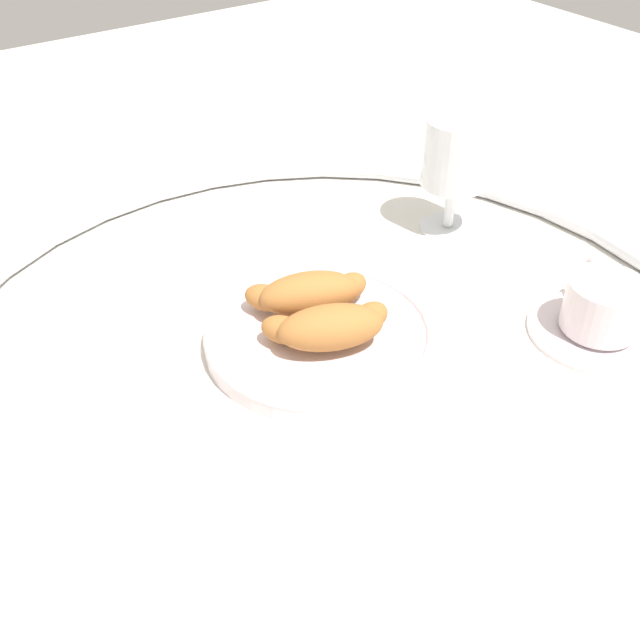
{
  "coord_description": "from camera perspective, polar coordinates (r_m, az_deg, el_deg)",
  "views": [
    {
      "loc": [
        -0.32,
        -0.44,
        0.48
      ],
      "look_at": [
        0.01,
        0.03,
        0.03
      ],
      "focal_mm": 42.37,
      "sensor_mm": 36.0,
      "label": 1
    }
  ],
  "objects": [
    {
      "name": "croissant_large",
      "position": [
        0.7,
        0.74,
        -0.41
      ],
      "size": [
        0.13,
        0.1,
        0.04
      ],
      "color": "#AD6B33",
      "rests_on": "pastry_plate"
    },
    {
      "name": "juice_glass_left",
      "position": [
        0.9,
        10.19,
        11.89
      ],
      "size": [
        0.08,
        0.08,
        0.14
      ],
      "color": "white",
      "rests_on": "ground_plane"
    },
    {
      "name": "coffee_cup_near",
      "position": [
        0.79,
        20.45,
        0.58
      ],
      "size": [
        0.14,
        0.14,
        0.06
      ],
      "color": "silver",
      "rests_on": "ground_plane"
    },
    {
      "name": "ground_plane",
      "position": [
        0.72,
        0.79,
        -3.23
      ],
      "size": [
        2.2,
        2.2,
        0.0
      ],
      "primitive_type": "plane",
      "color": "silver"
    },
    {
      "name": "croissant_small",
      "position": [
        0.74,
        -0.81,
        2.04
      ],
      "size": [
        0.13,
        0.1,
        0.04
      ],
      "color": "#AD6B33",
      "rests_on": "pastry_plate"
    },
    {
      "name": "pastry_plate",
      "position": [
        0.74,
        0.0,
        -1.12
      ],
      "size": [
        0.23,
        0.23,
        0.02
      ],
      "color": "silver",
      "rests_on": "ground_plane"
    },
    {
      "name": "table_chrome_rim",
      "position": [
        0.72,
        0.8,
        -2.5
      ],
      "size": [
        0.8,
        0.8,
        0.02
      ],
      "primitive_type": "torus",
      "color": "silver",
      "rests_on": "ground_plane"
    }
  ]
}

